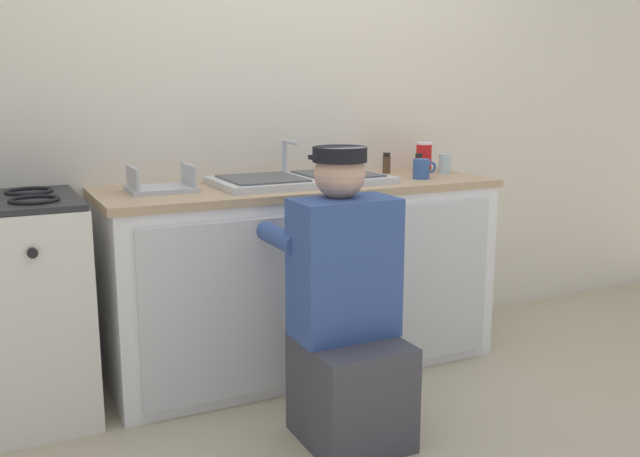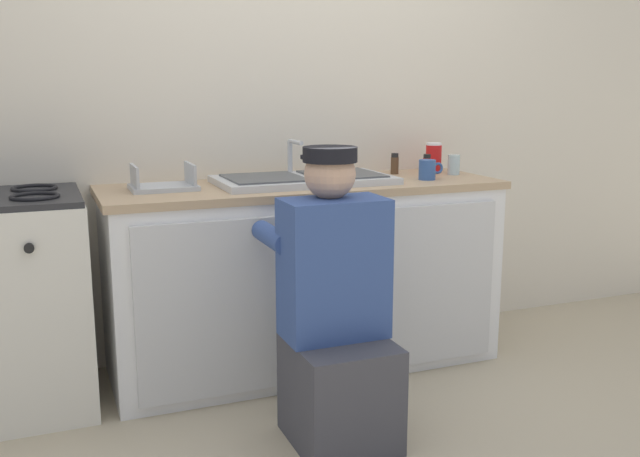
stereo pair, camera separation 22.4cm
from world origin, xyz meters
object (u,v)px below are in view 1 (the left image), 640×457
sink_double_basin (301,179)px  soda_cup_red (424,157)px  plumber_person (346,321)px  water_glass (445,164)px  spice_bottle_red (419,164)px  stove_range (1,311)px  dish_rack_tray (161,186)px  coffee_mug (422,169)px  spice_bottle_pepper (387,163)px

sink_double_basin → soda_cup_red: bearing=9.5°
plumber_person → water_glass: size_ratio=11.04×
spice_bottle_red → water_glass: size_ratio=1.05×
spice_bottle_red → stove_range: bearing=-178.8°
sink_double_basin → dish_rack_tray: size_ratio=2.86×
dish_rack_tray → soda_cup_red: 1.40m
stove_range → dish_rack_tray: bearing=2.8°
dish_rack_tray → coffee_mug: (1.23, -0.14, 0.02)m
dish_rack_tray → soda_cup_red: soda_cup_red is taller
spice_bottle_red → dish_rack_tray: (-1.31, -0.01, -0.03)m
coffee_mug → sink_double_basin: bearing=169.6°
stove_range → spice_bottle_pepper: 1.91m
soda_cup_red → spice_bottle_pepper: 0.22m
stove_range → dish_rack_tray: 0.80m
coffee_mug → soda_cup_red: bearing=54.1°
sink_double_basin → plumber_person: plumber_person is taller
spice_bottle_red → spice_bottle_pepper: size_ratio=1.00×
stove_range → spice_bottle_red: size_ratio=8.66×
stove_range → water_glass: size_ratio=9.09×
soda_cup_red → coffee_mug: soda_cup_red is taller
dish_rack_tray → water_glass: (1.44, -0.02, 0.03)m
dish_rack_tray → soda_cup_red: (1.40, 0.10, 0.05)m
stove_range → coffee_mug: coffee_mug is taller
water_glass → stove_range: bearing=-179.7°
sink_double_basin → spice_bottle_red: sink_double_basin is taller
dish_rack_tray → coffee_mug: dish_rack_tray is taller
spice_bottle_pepper → dish_rack_tray: bearing=-174.5°
stove_range → spice_bottle_pepper: (1.84, 0.15, 0.48)m
dish_rack_tray → water_glass: size_ratio=2.80×
spice_bottle_red → coffee_mug: size_ratio=0.83×
dish_rack_tray → sink_double_basin: bearing=-2.8°
water_glass → spice_bottle_red: bearing=168.3°
spice_bottle_pepper → spice_bottle_red: bearing=-40.0°
plumber_person → coffee_mug: size_ratio=8.76×
spice_bottle_red → soda_cup_red: size_ratio=0.69×
sink_double_basin → spice_bottle_red: size_ratio=7.62×
soda_cup_red → spice_bottle_pepper: size_ratio=1.45×
sink_double_basin → plumber_person: 0.86m
spice_bottle_red → spice_bottle_pepper: (-0.12, 0.10, 0.00)m
soda_cup_red → spice_bottle_pepper: bearing=175.8°
sink_double_basin → spice_bottle_pepper: 0.56m
sink_double_basin → dish_rack_tray: 0.64m
sink_double_basin → dish_rack_tray: sink_double_basin is taller
sink_double_basin → spice_bottle_red: (0.67, 0.04, 0.03)m
spice_bottle_red → soda_cup_red: soda_cup_red is taller
sink_double_basin → water_glass: bearing=0.7°
stove_range → soda_cup_red: 2.12m
plumber_person → spice_bottle_pepper: plumber_person is taller
spice_bottle_red → dish_rack_tray: size_ratio=0.37×
sink_double_basin → coffee_mug: 0.60m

